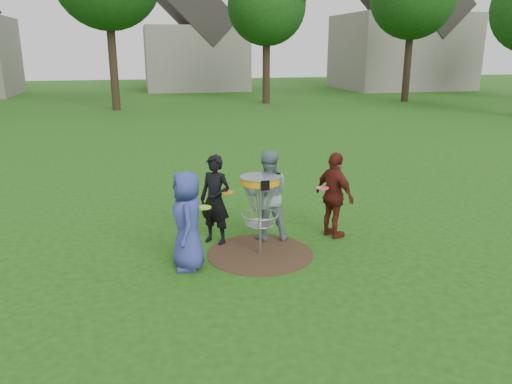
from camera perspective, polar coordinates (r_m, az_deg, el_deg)
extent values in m
plane|color=#19470F|center=(8.48, 0.47, -7.06)|extent=(100.00, 100.00, 0.00)
cylinder|color=#47331E|center=(8.47, 0.47, -7.04)|extent=(1.80, 1.80, 0.01)
imported|color=#333B8D|center=(7.75, -7.84, -3.28)|extent=(0.53, 0.79, 1.56)
imported|color=black|center=(8.72, -4.68, -0.90)|extent=(0.69, 0.66, 1.58)
imported|color=slate|center=(8.87, 1.30, -0.35)|extent=(0.89, 0.75, 1.64)
imported|color=#561C13|center=(9.08, 8.95, -0.39)|extent=(0.68, 1.00, 1.57)
cylinder|color=silver|center=(8.34, -7.13, -7.54)|extent=(0.22, 0.22, 0.02)
cylinder|color=#9EA0A5|center=(8.23, 0.48, -2.64)|extent=(0.05, 0.05, 1.38)
cylinder|color=orange|center=(8.06, 0.49, 1.33)|extent=(0.64, 0.64, 0.10)
cylinder|color=#9EA0A5|center=(8.04, 0.49, 1.72)|extent=(0.66, 0.66, 0.01)
cube|color=black|center=(7.75, 1.06, 0.74)|extent=(0.14, 0.02, 0.16)
torus|color=#9EA0A5|center=(8.22, 0.48, -2.57)|extent=(0.62, 0.62, 0.02)
torus|color=#9EA0A5|center=(8.28, 0.48, -3.62)|extent=(0.50, 0.50, 0.02)
cylinder|color=#9EA0A5|center=(8.28, 0.48, -3.69)|extent=(0.44, 0.44, 0.01)
cylinder|color=#98DA18|center=(7.78, -5.93, -1.76)|extent=(0.22, 0.22, 0.02)
cylinder|color=orange|center=(8.50, -3.22, -0.05)|extent=(0.22, 0.22, 0.02)
cylinder|color=#F741DB|center=(8.55, 1.00, 0.32)|extent=(0.22, 0.22, 0.02)
cylinder|color=#FF4377|center=(8.86, 7.61, 0.45)|extent=(0.22, 0.22, 0.02)
cylinder|color=#38281C|center=(29.11, -15.97, 13.53)|extent=(0.46, 0.46, 4.62)
cylinder|color=#38281C|center=(31.59, 1.18, 13.52)|extent=(0.46, 0.46, 3.78)
sphere|color=#164211|center=(31.65, 1.22, 20.54)|extent=(4.68, 4.68, 4.68)
cylinder|color=#38281C|center=(34.05, 16.88, 13.40)|extent=(0.46, 0.46, 4.20)
cube|color=gray|center=(42.85, -7.00, 14.92)|extent=(8.00, 7.00, 5.00)
cube|color=#2D2826|center=(42.95, -7.18, 20.18)|extent=(6.11, 7.14, 6.11)
cube|color=gray|center=(45.20, 16.22, 15.11)|extent=(10.00, 8.00, 6.00)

